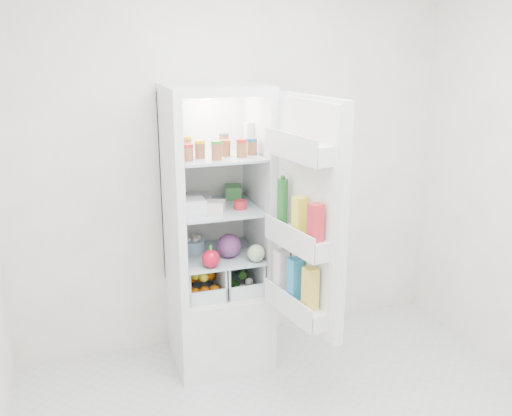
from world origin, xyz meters
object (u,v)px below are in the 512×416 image
object	(u,v)px
refrigerator	(216,262)
red_cabbage	(229,246)
fridge_door	(306,222)
mushroom_bowl	(192,245)

from	to	relation	value
refrigerator	red_cabbage	size ratio (longest dim) A/B	11.98
red_cabbage	fridge_door	bearing A→B (deg)	-57.69
mushroom_bowl	refrigerator	bearing A→B (deg)	-12.07
red_cabbage	fridge_door	world-z (taller)	fridge_door
fridge_door	mushroom_bowl	bearing A→B (deg)	26.83
red_cabbage	mushroom_bowl	distance (m)	0.27
refrigerator	red_cabbage	distance (m)	0.22
fridge_door	red_cabbage	bearing A→B (deg)	22.20
refrigerator	mushroom_bowl	xyz separation A→B (m)	(-0.15, 0.03, 0.12)
refrigerator	mushroom_bowl	size ratio (longest dim) A/B	11.38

